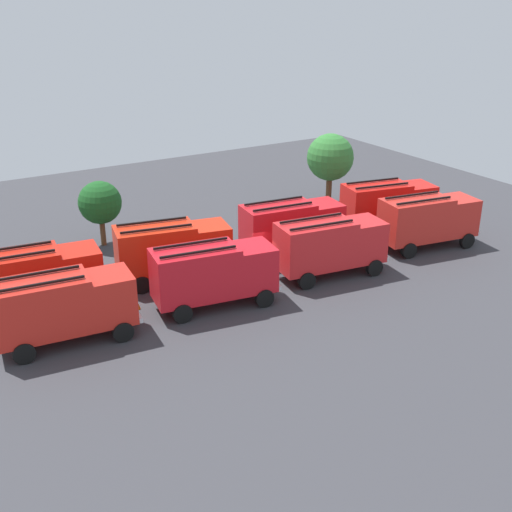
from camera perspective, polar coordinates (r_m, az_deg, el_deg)
ground_plane at (r=40.56m, az=0.00°, el=-1.82°), size 62.91×62.91×0.00m
fire_truck_0 at (r=33.69m, az=-16.99°, el=-4.23°), size 7.41×3.33×3.88m
fire_truck_1 at (r=35.97m, az=-3.86°, el=-1.46°), size 7.48×3.62×3.88m
fire_truck_2 at (r=40.12m, az=6.69°, el=1.07°), size 7.46×3.51×3.88m
fire_truck_3 at (r=45.98m, az=15.25°, el=3.26°), size 7.49×3.65×3.88m
fire_truck_4 at (r=37.40m, az=-19.20°, el=-1.77°), size 7.42×3.38×3.88m
fire_truck_5 at (r=39.54m, az=-7.53°, el=0.69°), size 7.53×3.85×3.88m
fire_truck_6 at (r=43.24m, az=3.24°, el=2.82°), size 7.43×3.41×3.88m
fire_truck_7 at (r=48.69m, az=11.82°, el=4.67°), size 7.54×3.88×3.88m
firefighter_0 at (r=47.81m, az=2.78°, el=3.28°), size 0.48×0.40×1.70m
tree_1 at (r=45.83m, az=-13.88°, el=4.68°), size 3.03×3.03×4.70m
tree_2 at (r=53.64m, az=6.71°, el=8.81°), size 3.91×3.91×6.07m
traffic_cone_0 at (r=37.01m, az=-10.69°, el=-4.31°), size 0.39×0.39×0.56m
traffic_cone_1 at (r=40.74m, az=-14.84°, el=-2.00°), size 0.48×0.48×0.68m
traffic_cone_2 at (r=40.68m, az=-16.29°, el=-2.25°), size 0.43×0.43×0.62m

